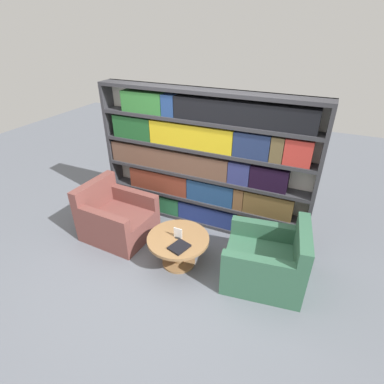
% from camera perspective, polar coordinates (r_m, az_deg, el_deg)
% --- Properties ---
extents(ground_plane, '(14.00, 14.00, 0.00)m').
position_cam_1_polar(ground_plane, '(4.07, -5.29, -14.90)').
color(ground_plane, slate).
extents(bookshelf, '(3.21, 0.30, 2.08)m').
position_cam_1_polar(bookshelf, '(4.43, 1.97, 5.60)').
color(bookshelf, silver).
rests_on(bookshelf, ground_plane).
extents(armchair_left, '(0.98, 0.86, 0.82)m').
position_cam_1_polar(armchair_left, '(4.63, -14.21, -4.95)').
color(armchair_left, brown).
rests_on(armchair_left, ground_plane).
extents(armchair_right, '(1.04, 0.94, 0.82)m').
position_cam_1_polar(armchair_right, '(3.88, 14.12, -12.82)').
color(armchair_right, '#336047').
rests_on(armchair_right, ground_plane).
extents(coffee_table, '(0.81, 0.81, 0.43)m').
position_cam_1_polar(coffee_table, '(3.98, -2.62, -10.02)').
color(coffee_table, olive).
rests_on(coffee_table, ground_plane).
extents(table_sign, '(0.11, 0.06, 0.15)m').
position_cam_1_polar(table_sign, '(3.87, -2.69, -7.95)').
color(table_sign, black).
rests_on(table_sign, coffee_table).
extents(stray_book, '(0.25, 0.28, 0.03)m').
position_cam_1_polar(stray_book, '(3.74, -2.45, -10.42)').
color(stray_book, black).
rests_on(stray_book, coffee_table).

